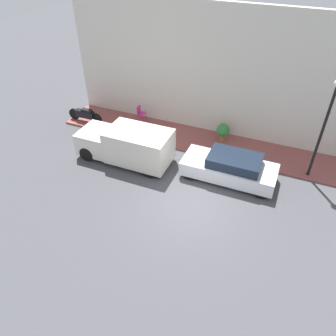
{
  "coord_description": "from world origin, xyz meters",
  "views": [
    {
      "loc": [
        -9.42,
        -2.99,
        9.56
      ],
      "look_at": [
        1.23,
        1.48,
        0.6
      ],
      "focal_mm": 35.0,
      "sensor_mm": 36.0,
      "label": 1
    }
  ],
  "objects_px": {
    "potted_plant": "(223,131)",
    "cafe_chair": "(141,112)",
    "parked_car": "(230,168)",
    "streetlamp": "(327,119)",
    "motorcycle_black": "(85,115)",
    "delivery_van": "(126,144)"
  },
  "relations": [
    {
      "from": "potted_plant",
      "to": "cafe_chair",
      "type": "relative_size",
      "value": 1.05
    },
    {
      "from": "parked_car",
      "to": "streetlamp",
      "type": "height_order",
      "value": "streetlamp"
    },
    {
      "from": "motorcycle_black",
      "to": "streetlamp",
      "type": "xyz_separation_m",
      "value": [
        -0.19,
        -12.15,
        2.46
      ]
    },
    {
      "from": "delivery_van",
      "to": "cafe_chair",
      "type": "height_order",
      "value": "delivery_van"
    },
    {
      "from": "delivery_van",
      "to": "potted_plant",
      "type": "relative_size",
      "value": 4.98
    },
    {
      "from": "motorcycle_black",
      "to": "cafe_chair",
      "type": "relative_size",
      "value": 2.46
    },
    {
      "from": "streetlamp",
      "to": "motorcycle_black",
      "type": "bearing_deg",
      "value": 89.1
    },
    {
      "from": "motorcycle_black",
      "to": "streetlamp",
      "type": "height_order",
      "value": "streetlamp"
    },
    {
      "from": "streetlamp",
      "to": "potted_plant",
      "type": "xyz_separation_m",
      "value": [
        1.34,
        4.43,
        -2.39
      ]
    },
    {
      "from": "parked_car",
      "to": "cafe_chair",
      "type": "relative_size",
      "value": 4.76
    },
    {
      "from": "motorcycle_black",
      "to": "cafe_chair",
      "type": "xyz_separation_m",
      "value": [
        1.34,
        -2.84,
        0.06
      ]
    },
    {
      "from": "streetlamp",
      "to": "cafe_chair",
      "type": "distance_m",
      "value": 9.74
    },
    {
      "from": "potted_plant",
      "to": "delivery_van",
      "type": "bearing_deg",
      "value": 131.2
    },
    {
      "from": "motorcycle_black",
      "to": "streetlamp",
      "type": "bearing_deg",
      "value": -90.9
    },
    {
      "from": "motorcycle_black",
      "to": "potted_plant",
      "type": "bearing_deg",
      "value": -81.51
    },
    {
      "from": "delivery_van",
      "to": "streetlamp",
      "type": "height_order",
      "value": "streetlamp"
    },
    {
      "from": "delivery_van",
      "to": "motorcycle_black",
      "type": "relative_size",
      "value": 2.13
    },
    {
      "from": "parked_car",
      "to": "motorcycle_black",
      "type": "relative_size",
      "value": 1.94
    },
    {
      "from": "motorcycle_black",
      "to": "cafe_chair",
      "type": "distance_m",
      "value": 3.14
    },
    {
      "from": "potted_plant",
      "to": "streetlamp",
      "type": "bearing_deg",
      "value": -106.89
    },
    {
      "from": "motorcycle_black",
      "to": "streetlamp",
      "type": "relative_size",
      "value": 0.47
    },
    {
      "from": "parked_car",
      "to": "motorcycle_black",
      "type": "xyz_separation_m",
      "value": [
        1.73,
        8.84,
        -0.06
      ]
    }
  ]
}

